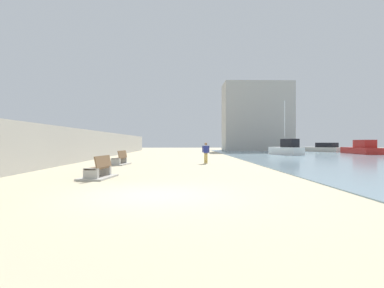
{
  "coord_description": "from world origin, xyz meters",
  "views": [
    {
      "loc": [
        0.93,
        -8.99,
        1.56
      ],
      "look_at": [
        1.52,
        13.77,
        1.42
      ],
      "focal_mm": 28.76,
      "sensor_mm": 36.0,
      "label": 1
    }
  ],
  "objects_px": {
    "bench_near": "(99,173)",
    "boat_far_right": "(361,149)",
    "bench_far": "(120,161)",
    "boat_far_left": "(287,149)",
    "person_walking": "(206,151)",
    "boat_mid_bay": "(322,148)"
  },
  "relations": [
    {
      "from": "boat_far_left",
      "to": "bench_far",
      "type": "bearing_deg",
      "value": -137.43
    },
    {
      "from": "bench_far",
      "to": "boat_mid_bay",
      "type": "height_order",
      "value": "boat_mid_bay"
    },
    {
      "from": "bench_far",
      "to": "boat_far_left",
      "type": "distance_m",
      "value": 22.89
    },
    {
      "from": "boat_far_right",
      "to": "bench_near",
      "type": "bearing_deg",
      "value": -135.7
    },
    {
      "from": "boat_far_left",
      "to": "boat_far_right",
      "type": "distance_m",
      "value": 11.12
    },
    {
      "from": "bench_near",
      "to": "boat_far_right",
      "type": "relative_size",
      "value": 0.29
    },
    {
      "from": "person_walking",
      "to": "boat_mid_bay",
      "type": "xyz_separation_m",
      "value": [
        20.6,
        26.26,
        -0.31
      ]
    },
    {
      "from": "bench_far",
      "to": "boat_far_right",
      "type": "xyz_separation_m",
      "value": [
        27.63,
        18.25,
        0.46
      ]
    },
    {
      "from": "boat_mid_bay",
      "to": "bench_near",
      "type": "bearing_deg",
      "value": -126.16
    },
    {
      "from": "person_walking",
      "to": "bench_near",
      "type": "bearing_deg",
      "value": -119.98
    },
    {
      "from": "bench_near",
      "to": "person_walking",
      "type": "distance_m",
      "value": 10.58
    },
    {
      "from": "person_walking",
      "to": "boat_far_left",
      "type": "distance_m",
      "value": 17.93
    },
    {
      "from": "bench_far",
      "to": "boat_far_left",
      "type": "xyz_separation_m",
      "value": [
        16.86,
        15.48,
        0.53
      ]
    },
    {
      "from": "boat_far_right",
      "to": "boat_mid_bay",
      "type": "xyz_separation_m",
      "value": [
        -0.99,
        9.19,
        -0.13
      ]
    },
    {
      "from": "boat_far_left",
      "to": "boat_mid_bay",
      "type": "xyz_separation_m",
      "value": [
        9.78,
        11.96,
        -0.2
      ]
    },
    {
      "from": "bench_near",
      "to": "boat_far_right",
      "type": "distance_m",
      "value": 37.54
    },
    {
      "from": "bench_near",
      "to": "person_walking",
      "type": "height_order",
      "value": "person_walking"
    },
    {
      "from": "person_walking",
      "to": "boat_far_right",
      "type": "bearing_deg",
      "value": 38.34
    },
    {
      "from": "bench_far",
      "to": "person_walking",
      "type": "bearing_deg",
      "value": 11.04
    },
    {
      "from": "bench_far",
      "to": "person_walking",
      "type": "relative_size",
      "value": 1.45
    },
    {
      "from": "bench_far",
      "to": "boat_far_left",
      "type": "height_order",
      "value": "boat_far_left"
    },
    {
      "from": "boat_far_left",
      "to": "boat_mid_bay",
      "type": "relative_size",
      "value": 0.89
    }
  ]
}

